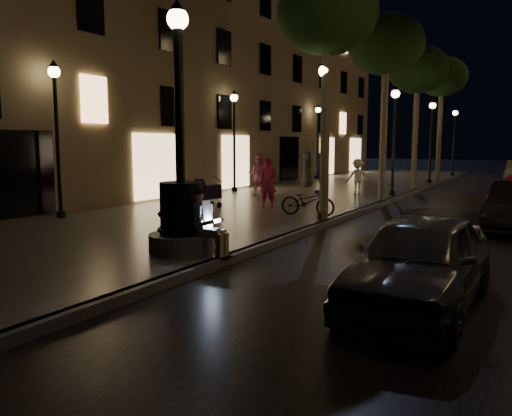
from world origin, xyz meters
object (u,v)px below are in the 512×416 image
Objects in this scene: lamp_left_b at (234,128)px; lamp_left_a at (56,119)px; tree_second at (386,46)px; tree_third at (418,70)px; pedestrian_pink at (258,175)px; lamp_curb_a at (324,119)px; pedestrian_dark at (306,169)px; lamp_curb_d at (454,133)px; bicycle at (308,201)px; seated_man_laptop at (205,221)px; pedestrian_white at (357,176)px; pedestrian_blue at (320,173)px; car_front at (420,261)px; pedestrian_red at (268,183)px; fountain_lamppost at (181,205)px; lamp_curb_c at (431,131)px; tree_far at (442,78)px; lamp_left_c at (318,132)px; lamp_curb_b at (394,127)px; stroller at (208,192)px.

lamp_left_a is at bearing -90.00° from lamp_left_b.
tree_second is 6.00m from tree_third.
pedestrian_pink is (-5.21, -1.15, -5.21)m from tree_second.
lamp_curb_a is 2.57× the size of pedestrian_dark.
bicycle is at bearing -91.51° from lamp_curb_d.
lamp_curb_d reaches higher than bicycle.
seated_man_laptop is 0.87× the size of pedestrian_white.
car_front is at bearing 2.81° from pedestrian_blue.
pedestrian_red is 9.20m from pedestrian_dark.
pedestrian_white is at bearing 64.75° from lamp_left_a.
pedestrian_red is at bearing 45.67° from pedestrian_white.
lamp_left_b is at bearing 118.07° from fountain_lamppost.
lamp_curb_c is at bearing 89.77° from seated_man_laptop.
lamp_curb_c is 8.07m from pedestrian_dark.
pedestrian_pink is at bearing -104.93° from lamp_curb_d.
pedestrian_dark is at bearing 82.49° from lamp_left_a.
tree_third reaches higher than pedestrian_pink.
lamp_left_a is at bearing 30.46° from pedestrian_white.
tree_far reaches higher than lamp_left_a.
lamp_left_c is (0.00, 20.00, 0.00)m from lamp_left_a.
tree_third is at bearing -9.80° from bicycle.
lamp_curb_d is 2.61× the size of pedestrian_pink.
pedestrian_dark is at bearing 117.07° from lamp_curb_a.
tree_third reaches higher than lamp_curb_a.
fountain_lamppost reaches higher than lamp_curb_c.
lamp_curb_c is (0.00, 4.00, -2.90)m from tree_third.
lamp_left_c is (-7.10, 8.00, 0.00)m from lamp_curb_b.
tree_second reaches higher than bicycle.
fountain_lamppost reaches higher than bicycle.
lamp_curb_a and lamp_left_a have the same top height.
stroller is 0.28× the size of car_front.
lamp_curb_b is (0.00, -4.00, -2.90)m from tree_third.
fountain_lamppost is 2.89× the size of pedestrian_red.
bicycle is at bearing 127.53° from car_front.
tree_far is 4.22× the size of bicycle.
lamp_curb_d reaches higher than pedestrian_blue.
tree_third is at bearing 90.95° from tree_second.
tree_far is 1.56× the size of lamp_curb_b.
pedestrian_pink is at bearing 77.30° from lamp_left_a.
lamp_left_c is (-7.10, 0.00, 0.00)m from lamp_curb_c.
lamp_curb_a reaches higher than pedestrian_blue.
car_front is at bearing -150.50° from bicycle.
tree_second reaches higher than seated_man_laptop.
pedestrian_dark is (-0.83, 10.12, 0.34)m from stroller.
pedestrian_red is at bearing -112.05° from lamp_curb_b.
lamp_left_b is 6.74m from pedestrian_red.
stroller is at bearing -105.46° from lamp_curb_c.
tree_far reaches higher than lamp_left_b.
tree_second reaches higher than fountain_lamppost.
tree_second reaches higher than lamp_curb_c.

